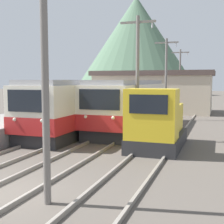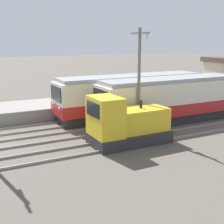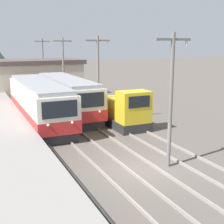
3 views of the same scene
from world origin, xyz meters
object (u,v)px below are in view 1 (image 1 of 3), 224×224
(commuter_train_center, at_px, (130,106))
(catenary_mast_near, at_px, (45,65))
(catenary_mast_distant, at_px, (180,77))
(catenary_mast_far, at_px, (166,76))
(catenary_mast_mid, at_px, (138,73))
(commuter_train_left, at_px, (83,107))
(shunting_locomotive, at_px, (157,124))

(commuter_train_center, height_order, catenary_mast_near, catenary_mast_near)
(catenary_mast_near, distance_m, catenary_mast_distant, 29.43)
(catenary_mast_far, xyz_separation_m, catenary_mast_distant, (0.00, 9.81, 0.00))
(catenary_mast_near, relative_size, catenary_mast_mid, 1.00)
(commuter_train_left, height_order, catenary_mast_far, catenary_mast_far)
(commuter_train_left, xyz_separation_m, catenary_mast_distant, (4.31, 17.58, 2.19))
(shunting_locomotive, bearing_deg, commuter_train_center, 118.46)
(commuter_train_left, relative_size, commuter_train_center, 1.09)
(commuter_train_center, xyz_separation_m, catenary_mast_near, (1.51, -13.53, 2.19))
(commuter_train_left, xyz_separation_m, commuter_train_center, (2.80, 1.69, -0.00))
(commuter_train_left, bearing_deg, catenary_mast_mid, -25.25)
(commuter_train_left, bearing_deg, catenary_mast_far, 61.02)
(commuter_train_center, relative_size, catenary_mast_distant, 1.69)
(shunting_locomotive, height_order, catenary_mast_distant, catenary_mast_distant)
(commuter_train_center, distance_m, catenary_mast_far, 6.64)
(catenary_mast_near, bearing_deg, commuter_train_left, 109.99)
(commuter_train_center, relative_size, shunting_locomotive, 2.41)
(catenary_mast_mid, height_order, catenary_mast_far, same)
(commuter_train_left, bearing_deg, catenary_mast_near, -70.01)
(catenary_mast_near, xyz_separation_m, catenary_mast_distant, (0.00, 29.43, 0.00))
(commuter_train_center, bearing_deg, shunting_locomotive, -61.54)
(catenary_mast_distant, bearing_deg, catenary_mast_far, -90.00)
(shunting_locomotive, distance_m, catenary_mast_distant, 21.64)
(commuter_train_center, relative_size, catenary_mast_mid, 1.69)
(shunting_locomotive, relative_size, catenary_mast_near, 0.70)
(commuter_train_center, bearing_deg, catenary_mast_mid, -67.94)
(commuter_train_center, bearing_deg, commuter_train_left, -148.91)
(commuter_train_left, bearing_deg, shunting_locomotive, -33.55)
(catenary_mast_distant, bearing_deg, catenary_mast_near, -90.00)
(shunting_locomotive, height_order, catenary_mast_near, catenary_mast_near)
(shunting_locomotive, relative_size, catenary_mast_far, 0.70)
(catenary_mast_far, bearing_deg, catenary_mast_distant, 90.00)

